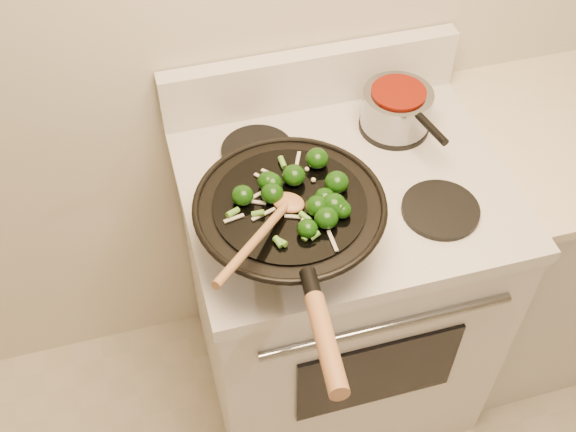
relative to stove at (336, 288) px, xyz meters
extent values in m
cube|color=silver|center=(0.00, 0.00, -0.03)|extent=(0.76, 0.64, 0.88)
cube|color=silver|center=(0.00, 0.00, 0.43)|extent=(0.78, 0.66, 0.04)
cube|color=silver|center=(0.00, 0.30, 0.53)|extent=(0.78, 0.05, 0.16)
cylinder|color=gray|center=(0.00, -0.33, 0.31)|extent=(0.60, 0.02, 0.02)
cube|color=black|center=(0.00, -0.33, 0.08)|extent=(0.42, 0.01, 0.28)
cylinder|color=black|center=(-0.18, -0.15, 0.46)|extent=(0.18, 0.18, 0.01)
cylinder|color=black|center=(0.18, -0.15, 0.46)|extent=(0.18, 0.18, 0.01)
cylinder|color=black|center=(-0.18, 0.15, 0.46)|extent=(0.18, 0.18, 0.01)
cylinder|color=black|center=(0.18, 0.15, 0.46)|extent=(0.18, 0.18, 0.01)
torus|color=black|center=(-0.18, -0.15, 0.58)|extent=(0.41, 0.41, 0.01)
cylinder|color=black|center=(-0.18, -0.15, 0.58)|extent=(0.32, 0.32, 0.01)
cylinder|color=black|center=(-0.20, -0.38, 0.61)|extent=(0.04, 0.07, 0.04)
cylinder|color=#9B663D|center=(-0.22, -0.52, 0.63)|extent=(0.06, 0.22, 0.07)
ellipsoid|color=#0E3307|center=(-0.09, -0.21, 0.60)|extent=(0.04, 0.04, 0.04)
cylinder|color=#598B32|center=(-0.08, -0.21, 0.59)|extent=(0.02, 0.02, 0.02)
ellipsoid|color=#0E3307|center=(-0.21, -0.10, 0.60)|extent=(0.05, 0.05, 0.04)
ellipsoid|color=#0E3307|center=(-0.10, -0.20, 0.61)|extent=(0.05, 0.05, 0.04)
ellipsoid|color=#0E3307|center=(-0.21, -0.13, 0.60)|extent=(0.05, 0.05, 0.04)
cylinder|color=#598B32|center=(-0.20, -0.13, 0.59)|extent=(0.02, 0.02, 0.02)
ellipsoid|color=#0E3307|center=(-0.09, -0.06, 0.61)|extent=(0.05, 0.05, 0.04)
ellipsoid|color=#0E3307|center=(-0.16, -0.10, 0.61)|extent=(0.05, 0.05, 0.04)
ellipsoid|color=#0E3307|center=(-0.12, -0.23, 0.61)|extent=(0.05, 0.05, 0.04)
cylinder|color=#598B32|center=(-0.11, -0.23, 0.59)|extent=(0.02, 0.02, 0.01)
ellipsoid|color=#0E3307|center=(-0.21, -0.10, 0.60)|extent=(0.05, 0.05, 0.04)
ellipsoid|color=#0E3307|center=(-0.13, -0.19, 0.60)|extent=(0.05, 0.05, 0.04)
ellipsoid|color=#0E3307|center=(-0.07, -0.14, 0.61)|extent=(0.05, 0.05, 0.04)
cylinder|color=#598B32|center=(-0.06, -0.14, 0.59)|extent=(0.02, 0.02, 0.01)
ellipsoid|color=#0E3307|center=(-0.09, -0.21, 0.60)|extent=(0.04, 0.04, 0.03)
ellipsoid|color=#0E3307|center=(-0.27, -0.12, 0.60)|extent=(0.05, 0.05, 0.04)
ellipsoid|color=#0E3307|center=(-0.17, -0.24, 0.60)|extent=(0.04, 0.04, 0.04)
cylinder|color=#598B32|center=(-0.16, -0.24, 0.59)|extent=(0.02, 0.02, 0.02)
ellipsoid|color=#0E3307|center=(-0.11, -0.17, 0.60)|extent=(0.04, 0.04, 0.04)
cube|color=beige|center=(-0.18, -0.20, 0.59)|extent=(0.05, 0.03, 0.00)
cube|color=beige|center=(-0.24, -0.17, 0.59)|extent=(0.06, 0.02, 0.00)
cube|color=beige|center=(-0.25, -0.12, 0.59)|extent=(0.05, 0.03, 0.00)
cube|color=beige|center=(-0.13, -0.27, 0.59)|extent=(0.01, 0.05, 0.00)
cube|color=beige|center=(-0.22, -0.07, 0.59)|extent=(0.03, 0.04, 0.00)
cube|color=beige|center=(-0.25, -0.13, 0.59)|extent=(0.05, 0.03, 0.00)
cube|color=beige|center=(-0.30, -0.17, 0.59)|extent=(0.04, 0.02, 0.00)
cube|color=beige|center=(-0.20, -0.06, 0.59)|extent=(0.03, 0.03, 0.00)
cube|color=beige|center=(-0.13, -0.03, 0.59)|extent=(0.02, 0.04, 0.00)
cylinder|color=#579A31|center=(-0.16, -0.26, 0.59)|extent=(0.01, 0.03, 0.02)
cylinder|color=#579A31|center=(-0.23, -0.25, 0.59)|extent=(0.02, 0.02, 0.01)
cylinder|color=#579A31|center=(-0.25, -0.17, 0.59)|extent=(0.02, 0.01, 0.02)
cylinder|color=#579A31|center=(-0.17, -0.04, 0.59)|extent=(0.03, 0.01, 0.01)
cylinder|color=#579A31|center=(-0.23, -0.25, 0.59)|extent=(0.02, 0.03, 0.02)
cylinder|color=#579A31|center=(-0.16, -0.20, 0.59)|extent=(0.02, 0.03, 0.02)
cylinder|color=#579A31|center=(-0.17, -0.25, 0.59)|extent=(0.03, 0.01, 0.02)
cylinder|color=#579A31|center=(-0.12, -0.20, 0.59)|extent=(0.03, 0.03, 0.02)
cylinder|color=#579A31|center=(-0.30, -0.15, 0.59)|extent=(0.02, 0.03, 0.01)
sphere|color=beige|center=(-0.17, -0.21, 0.59)|extent=(0.01, 0.01, 0.01)
sphere|color=beige|center=(-0.19, -0.18, 0.59)|extent=(0.01, 0.01, 0.01)
sphere|color=beige|center=(-0.11, -0.11, 0.59)|extent=(0.01, 0.01, 0.01)
sphere|color=beige|center=(-0.12, -0.07, 0.59)|extent=(0.01, 0.01, 0.01)
ellipsoid|color=#9B663D|center=(-0.18, -0.16, 0.60)|extent=(0.09, 0.09, 0.02)
cylinder|color=#9B663D|center=(-0.28, -0.27, 0.63)|extent=(0.20, 0.23, 0.08)
cylinder|color=gray|center=(0.18, 0.15, 0.51)|extent=(0.18, 0.18, 0.10)
cylinder|color=#640E04|center=(0.18, 0.15, 0.56)|extent=(0.14, 0.14, 0.01)
cylinder|color=black|center=(0.21, 0.01, 0.56)|extent=(0.04, 0.11, 0.02)
camera|label=1|loc=(-0.45, -1.11, 1.70)|focal=45.00mm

